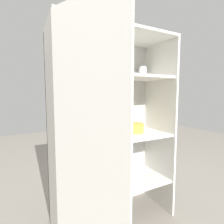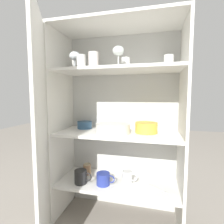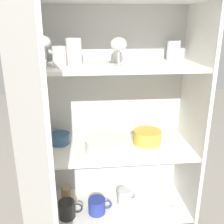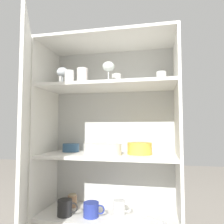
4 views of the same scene
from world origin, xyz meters
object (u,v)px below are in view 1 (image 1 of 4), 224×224
at_px(coffee_mug_primary, 107,184).
at_px(storage_jar, 77,182).
at_px(plate_stack_white, 114,132).
at_px(serving_bowl_small, 74,133).
at_px(mixing_bowl_large, 134,127).

relative_size(coffee_mug_primary, storage_jar, 1.57).
relative_size(plate_stack_white, storage_jar, 2.80).
distance_m(serving_bowl_small, storage_jar, 0.38).
relative_size(mixing_bowl_large, coffee_mug_primary, 1.17).
xyz_separation_m(plate_stack_white, storage_jar, (-0.25, 0.11, -0.38)).
bearing_deg(mixing_bowl_large, plate_stack_white, -162.63).
distance_m(coffee_mug_primary, storage_jar, 0.23).
bearing_deg(coffee_mug_primary, serving_bowl_small, 145.02).
height_order(plate_stack_white, mixing_bowl_large, mixing_bowl_large).
bearing_deg(coffee_mug_primary, plate_stack_white, 18.85).
distance_m(plate_stack_white, mixing_bowl_large, 0.25).
bearing_deg(storage_jar, mixing_bowl_large, -4.87).
bearing_deg(plate_stack_white, storage_jar, 155.47).
xyz_separation_m(mixing_bowl_large, storage_jar, (-0.49, 0.04, -0.39)).
distance_m(plate_stack_white, storage_jar, 0.47).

